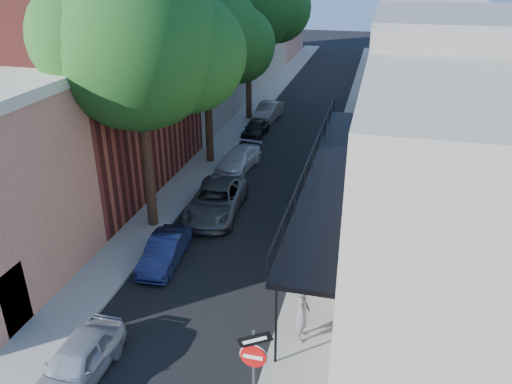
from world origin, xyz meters
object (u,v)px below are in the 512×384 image
Objects in this scene: parked_car_d at (239,159)px; parked_car_e at (255,128)px; oak_mid at (214,39)px; oak_near at (149,46)px; sign_post at (254,360)px; parked_car_f at (268,111)px; pedestrian at (302,313)px; oak_far at (256,2)px; parked_car_c at (216,201)px; parked_car_a at (78,362)px; parked_car_b at (165,251)px.

parked_car_e is (-0.49, 5.84, -0.02)m from parked_car_d.
parked_car_e is (1.04, 5.07, -6.49)m from oak_mid.
sign_post is at bearing -54.91° from oak_near.
parked_car_f is 2.01× the size of pedestrian.
oak_far is at bearing -177.93° from parked_car_f.
oak_near is at bearing -145.78° from parked_car_c.
sign_post is 3.43m from pedestrian.
oak_mid is 18.34m from parked_car_a.
parked_car_e is at bearing 90.84° from parked_car_c.
oak_near reaches higher than oak_mid.
oak_near is 3.16× the size of parked_car_a.
oak_far is at bearing 89.96° from oak_near.
oak_far is (-6.51, 26.30, 6.22)m from sign_post.
parked_car_b is at bearing 58.11° from pedestrian.
oak_far is (0.06, 9.04, 1.20)m from oak_mid.
parked_car_e is at bearing 13.91° from pedestrian.
sign_post is 0.26× the size of oak_near.
parked_car_a is 16.34m from parked_car_d.
oak_near is at bearing 98.52° from parked_car_a.
parked_car_f is at bearing 86.98° from parked_car_b.
sign_post is 11.83m from parked_car_c.
parked_car_a is 10.71m from parked_car_c.
parked_car_c reaches higher than parked_car_a.
pedestrian is at bearing -59.76° from parked_car_d.
oak_far reaches higher than oak_mid.
parked_car_d is at bearing -81.72° from parked_car_f.
oak_far is 6.10× the size of pedestrian.
parked_car_c is at bearing 30.48° from pedestrian.
sign_post reaches higher than parked_car_e.
oak_mid is 8.30m from parked_car_e.
parked_car_d is 2.05× the size of pedestrian.
parked_car_a is (1.34, -9.14, -7.26)m from oak_near.
parked_car_d is 14.47m from pedestrian.
parked_car_c is at bearing 86.82° from parked_car_a.
oak_far is 7.68m from parked_car_f.
oak_mid is 9.26m from parked_car_c.
pedestrian reaches higher than parked_car_e.
oak_mid is at bearing 93.20° from parked_car_b.
parked_car_d is (1.47, -9.81, -7.68)m from oak_far.
parked_car_f reaches higher than parked_car_d.
sign_post reaches higher than parked_car_c.
oak_near is at bearing -92.36° from parked_car_e.
parked_car_c is at bearing 38.25° from oak_near.
parked_car_e is (-0.33, 16.00, -0.01)m from parked_car_b.
oak_far is at bearing 93.17° from parked_car_c.
parked_car_f reaches higher than parked_car_a.
parked_car_a is 6.67m from pedestrian.
parked_car_a is at bearing -87.10° from oak_far.
oak_mid reaches higher than parked_car_f.
parked_car_d is at bearing 85.15° from parked_car_b.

